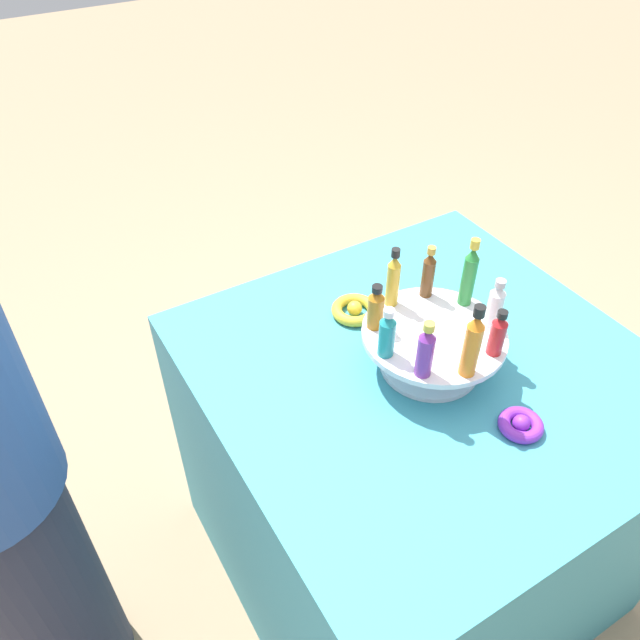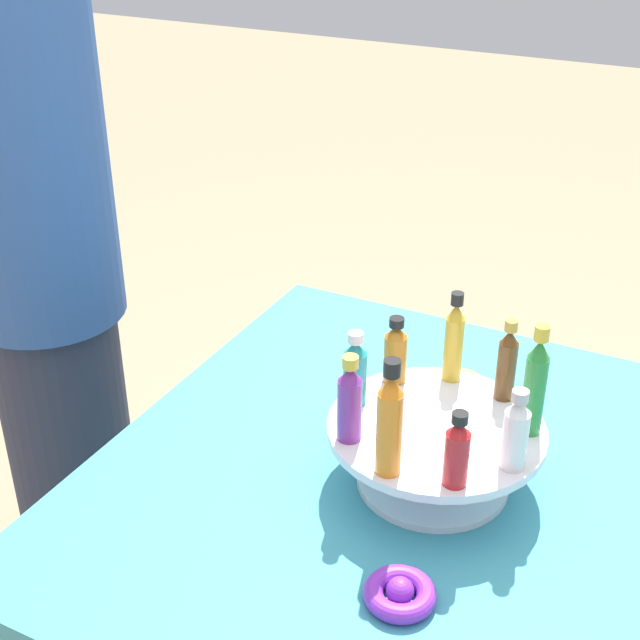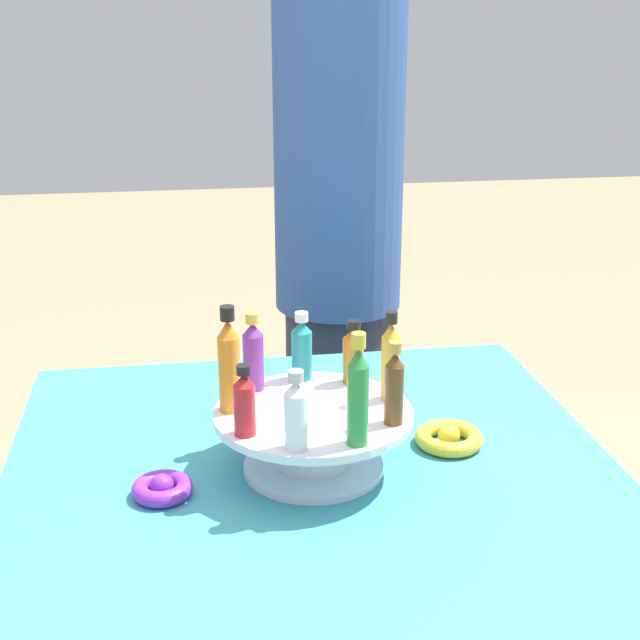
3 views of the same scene
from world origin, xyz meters
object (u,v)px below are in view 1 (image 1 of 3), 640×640
at_px(bottle_green, 469,275).
at_px(bottle_clear, 496,305).
at_px(ribbon_bow_purple, 521,425).
at_px(ribbon_bow_gold, 355,310).
at_px(bottle_gold, 393,279).
at_px(bottle_amber, 376,308).
at_px(bottle_purple, 426,351).
at_px(bottle_red, 498,334).
at_px(display_stand, 432,346).
at_px(bottle_brown, 428,273).
at_px(bottle_teal, 387,334).
at_px(bottle_orange, 472,344).

bearing_deg(bottle_green, bottle_clear, -89.44).
bearing_deg(ribbon_bow_purple, bottle_clear, 68.73).
xyz_separation_m(bottle_clear, ribbon_bow_gold, (-0.15, 0.25, -0.13)).
bearing_deg(bottle_gold, bottle_amber, -149.44).
relative_size(bottle_purple, ribbon_bow_purple, 1.43).
height_order(bottle_red, ribbon_bow_gold, bottle_red).
bearing_deg(bottle_amber, bottle_green, -9.44).
bearing_deg(bottle_purple, display_stand, 40.56).
distance_m(bottle_gold, bottle_brown, 0.08).
height_order(bottle_red, bottle_green, bottle_green).
relative_size(display_stand, bottle_gold, 2.12).
xyz_separation_m(bottle_teal, bottle_red, (0.17, -0.10, -0.00)).
relative_size(bottle_gold, bottle_purple, 1.12).
height_order(bottle_gold, bottle_brown, bottle_gold).
xyz_separation_m(bottle_amber, bottle_orange, (0.07, -0.19, 0.03)).
bearing_deg(bottle_orange, bottle_green, 50.56).
height_order(bottle_purple, bottle_clear, bottle_purple).
xyz_separation_m(bottle_gold, bottle_brown, (0.08, -0.01, -0.01)).
bearing_deg(bottle_orange, bottle_gold, 90.56).
bearing_deg(bottle_purple, bottle_red, -9.44).
bearing_deg(bottle_brown, display_stand, -119.44).
height_order(display_stand, bottle_gold, bottle_gold).
xyz_separation_m(bottle_amber, bottle_clear, (0.20, -0.11, 0.00)).
bearing_deg(display_stand, bottle_brown, 60.56).
relative_size(bottle_red, bottle_brown, 0.84).
bearing_deg(bottle_green, bottle_teal, -169.44).
distance_m(bottle_teal, ribbon_bow_purple, 0.29).
bearing_deg(display_stand, bottle_clear, -19.44).
bearing_deg(bottle_brown, bottle_green, -49.44).
relative_size(bottle_teal, bottle_orange, 0.69).
bearing_deg(display_stand, bottle_purple, -139.44).
bearing_deg(bottle_clear, bottle_red, -129.44).
height_order(bottle_purple, bottle_brown, bottle_purple).
bearing_deg(bottle_purple, bottle_orange, -29.44).
distance_m(display_stand, bottle_green, 0.16).
height_order(bottle_orange, bottle_red, bottle_orange).
bearing_deg(display_stand, bottle_gold, 100.56).
height_order(bottle_red, ribbon_bow_purple, bottle_red).
bearing_deg(bottle_green, bottle_purple, -149.44).
bearing_deg(bottle_purple, ribbon_bow_purple, -46.78).
xyz_separation_m(bottle_teal, bottle_purple, (0.03, -0.07, 0.01)).
relative_size(bottle_gold, bottle_green, 0.87).
height_order(bottle_gold, bottle_green, bottle_green).
bearing_deg(bottle_orange, bottle_amber, 110.56).
height_order(bottle_teal, bottle_green, bottle_green).
bearing_deg(bottle_clear, bottle_teal, 170.56).
relative_size(bottle_orange, bottle_green, 1.01).
height_order(display_stand, ribbon_bow_gold, display_stand).
height_order(bottle_gold, bottle_purple, bottle_gold).
height_order(bottle_gold, bottle_clear, bottle_gold).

